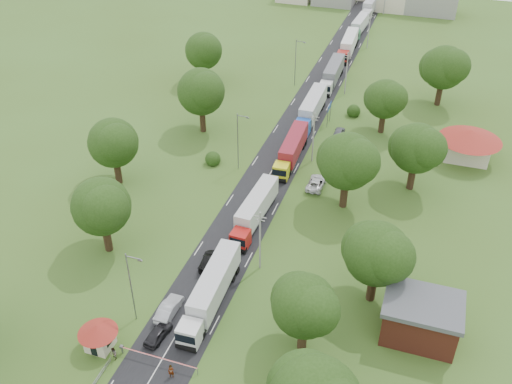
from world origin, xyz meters
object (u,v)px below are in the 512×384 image
at_px(guard_booth, 98,334).
at_px(truck_0, 212,290).
at_px(pedestrian_near, 171,372).
at_px(info_sign, 329,110).
at_px(car_lane_front, 158,333).
at_px(boom_barrier, 147,355).
at_px(car_lane_mid, 169,309).

relative_size(guard_booth, truck_0, 0.29).
relative_size(truck_0, pedestrian_near, 8.63).
bearing_deg(pedestrian_near, guard_booth, 156.65).
distance_m(guard_booth, pedestrian_near, 9.36).
distance_m(guard_booth, info_sign, 61.27).
xyz_separation_m(guard_booth, pedestrian_near, (9.20, -1.14, -1.29)).
bearing_deg(pedestrian_near, info_sign, 70.69).
distance_m(info_sign, car_lane_front, 57.23).
relative_size(boom_barrier, truck_0, 0.61).
xyz_separation_m(guard_booth, car_lane_mid, (5.04, 7.00, -1.35)).
distance_m(car_lane_mid, pedestrian_near, 9.14).
bearing_deg(pedestrian_near, car_lane_mid, 100.73).
distance_m(boom_barrier, car_lane_front, 3.26).
height_order(car_lane_front, car_lane_mid, car_lane_mid).
height_order(car_lane_front, pedestrian_near, pedestrian_near).
xyz_separation_m(info_sign, car_lane_mid, (-7.35, -53.00, -2.19)).
distance_m(boom_barrier, guard_booth, 5.98).
bearing_deg(boom_barrier, truck_0, 71.56).
height_order(boom_barrier, car_lane_mid, car_lane_mid).
xyz_separation_m(info_sign, pedestrian_near, (-3.20, -61.14, -2.13)).
distance_m(truck_0, pedestrian_near, 11.37).
distance_m(guard_booth, truck_0, 13.72).
height_order(guard_booth, info_sign, info_sign).
xyz_separation_m(boom_barrier, truck_0, (3.39, 10.16, 1.33)).
height_order(info_sign, car_lane_mid, info_sign).
bearing_deg(car_lane_front, guard_booth, 37.13).
height_order(boom_barrier, truck_0, truck_0).
bearing_deg(car_lane_mid, guard_booth, 54.51).
distance_m(truck_0, car_lane_mid, 5.43).
bearing_deg(truck_0, info_sign, 86.36).
bearing_deg(info_sign, boom_barrier, -96.24).
relative_size(info_sign, truck_0, 0.27).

